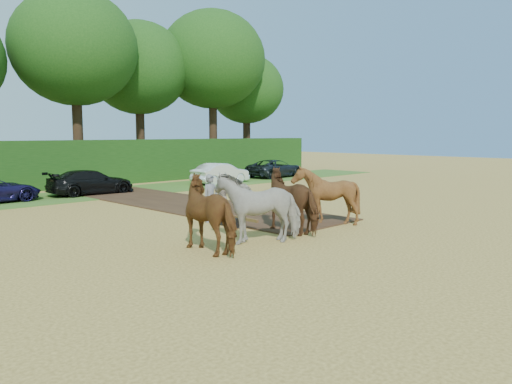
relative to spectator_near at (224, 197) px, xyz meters
name	(u,v)px	position (x,y,z in m)	size (l,w,h in m)	color
ground	(271,228)	(-0.59, -3.28, -0.80)	(120.00, 120.00, 0.00)	gold
earth_strip	(188,204)	(0.91, 3.72, -0.78)	(4.50, 17.00, 0.05)	#472D1C
grass_verge	(90,194)	(-0.59, 10.72, -0.79)	(50.00, 5.00, 0.03)	#38601E
hedgerow	(55,165)	(-0.59, 15.22, 0.70)	(46.00, 1.60, 3.00)	#14380F
spectator_near	(224,197)	(0.00, 0.00, 0.00)	(0.78, 0.61, 1.60)	#C3B099
plough_team	(276,203)	(-1.50, -4.31, 0.31)	(7.36, 5.30, 2.24)	brown
parked_cars	(131,179)	(1.97, 10.65, -0.10)	(30.64, 2.91, 1.48)	silver
treeline	(1,45)	(-2.28, 18.41, 8.17)	(48.70, 10.60, 14.21)	#382616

